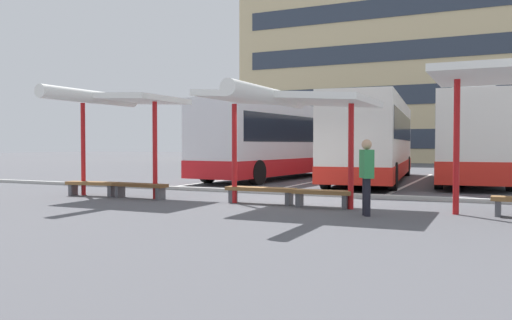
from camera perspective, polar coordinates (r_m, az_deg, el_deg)
ground_plane at (r=14.92m, az=4.33°, el=-4.51°), size 160.00×160.00×0.00m
terminal_building at (r=52.68m, az=19.20°, el=10.31°), size 36.11×10.92×21.88m
coach_bus_0 at (r=24.49m, az=2.04°, el=2.11°), size 3.66×10.83×3.81m
coach_bus_1 at (r=23.42m, az=12.70°, el=2.17°), size 3.82×12.50×3.83m
coach_bus_2 at (r=23.81m, az=22.40°, el=2.01°), size 3.42×11.29×3.83m
lane_stripe_0 at (r=25.21m, az=-1.65°, el=-1.95°), size 0.16×14.00×0.01m
lane_stripe_1 at (r=23.70m, az=7.08°, el=-2.20°), size 0.16×14.00×0.01m
lane_stripe_2 at (r=22.81m, az=16.73°, el=-2.41°), size 0.16×14.00×0.01m
waiting_shelter_0 at (r=16.44m, az=-15.48°, el=6.22°), size 3.77×4.28×3.16m
bench_0 at (r=17.12m, az=-17.46°, el=-2.65°), size 1.75×0.64×0.45m
bench_1 at (r=15.99m, az=-12.59°, el=-2.90°), size 1.86×0.51×0.45m
waiting_shelter_1 at (r=13.48m, az=3.30°, el=6.52°), size 4.27×4.98×3.01m
bench_2 at (r=14.20m, az=0.48°, el=-3.43°), size 1.97×0.44×0.45m
bench_3 at (r=13.42m, az=7.24°, el=-3.79°), size 1.53×0.46×0.45m
platform_kerb at (r=16.52m, az=6.41°, el=-3.70°), size 44.00×0.24×0.12m
waiting_passenger_0 at (r=12.03m, az=11.99°, el=-1.22°), size 0.43×0.54×1.73m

